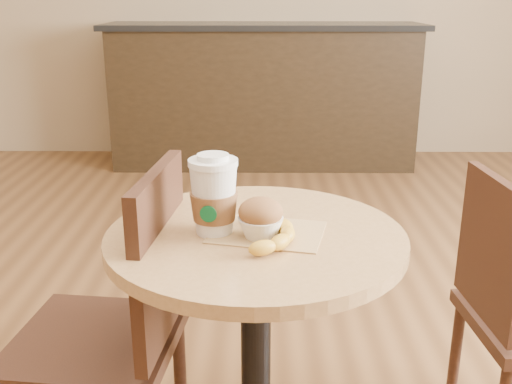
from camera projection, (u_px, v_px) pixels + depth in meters
cafe_table at (256, 325)px, 1.39m from camera, size 0.66×0.66×0.75m
chair_left at (118, 327)px, 1.44m from camera, size 0.43×0.43×0.88m
service_counter at (263, 95)px, 4.49m from camera, size 2.30×0.65×1.04m
kraft_bag at (267, 232)px, 1.31m from camera, size 0.27×0.23×0.00m
coffee_cup at (214, 198)px, 1.29m from camera, size 0.11×0.11×0.18m
muffin at (261, 218)px, 1.27m from camera, size 0.10×0.10×0.09m
banana at (271, 231)px, 1.27m from camera, size 0.13×0.23×0.03m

